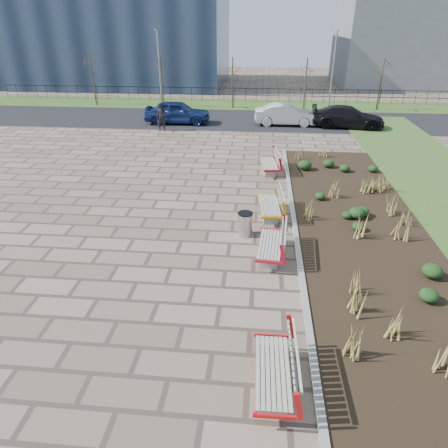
# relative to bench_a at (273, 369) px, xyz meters

# --- Properties ---
(ground) EXTENTS (120.00, 120.00, 0.00)m
(ground) POSITION_rel_bench_a_xyz_m (-3.00, 2.48, -0.50)
(ground) COLOR #816A59
(ground) RESTS_ON ground
(planting_bed) EXTENTS (4.50, 18.00, 0.10)m
(planting_bed) POSITION_rel_bench_a_xyz_m (3.25, 7.48, -0.45)
(planting_bed) COLOR black
(planting_bed) RESTS_ON ground
(planting_curb) EXTENTS (0.16, 18.00, 0.15)m
(planting_curb) POSITION_rel_bench_a_xyz_m (0.92, 7.48, -0.42)
(planting_curb) COLOR gray
(planting_curb) RESTS_ON ground
(grass_verge_far) EXTENTS (80.00, 5.00, 0.04)m
(grass_verge_far) POSITION_rel_bench_a_xyz_m (-3.00, 30.48, -0.48)
(grass_verge_far) COLOR #33511E
(grass_verge_far) RESTS_ON ground
(road) EXTENTS (80.00, 7.00, 0.02)m
(road) POSITION_rel_bench_a_xyz_m (-3.00, 24.48, -0.49)
(road) COLOR black
(road) RESTS_ON ground
(bench_a) EXTENTS (0.93, 2.11, 1.00)m
(bench_a) POSITION_rel_bench_a_xyz_m (0.00, 0.00, 0.00)
(bench_a) COLOR red
(bench_a) RESTS_ON ground
(bench_b) EXTENTS (1.05, 2.16, 1.00)m
(bench_b) POSITION_rel_bench_a_xyz_m (0.00, 5.11, 0.00)
(bench_b) COLOR red
(bench_b) RESTS_ON ground
(bench_c) EXTENTS (1.07, 2.17, 1.00)m
(bench_c) POSITION_rel_bench_a_xyz_m (0.00, 8.09, 0.00)
(bench_c) COLOR #FFB90D
(bench_c) RESTS_ON ground
(bench_d) EXTENTS (1.17, 2.20, 1.00)m
(bench_d) POSITION_rel_bench_a_xyz_m (0.00, 13.05, 0.00)
(bench_d) COLOR #AC0B0E
(bench_d) RESTS_ON ground
(litter_bin) EXTENTS (0.51, 0.51, 0.83)m
(litter_bin) POSITION_rel_bench_a_xyz_m (-0.85, 6.46, -0.08)
(litter_bin) COLOR #B2B2B7
(litter_bin) RESTS_ON ground
(pedestrian) EXTENTS (0.74, 0.53, 1.87)m
(pedestrian) POSITION_rel_bench_a_xyz_m (-7.13, 20.64, 0.43)
(pedestrian) COLOR black
(pedestrian) RESTS_ON ground
(car_blue) EXTENTS (4.73, 2.02, 1.59)m
(car_blue) POSITION_rel_bench_a_xyz_m (-6.50, 22.89, 0.32)
(car_blue) COLOR navy
(car_blue) RESTS_ON road
(car_silver) EXTENTS (4.42, 1.57, 1.45)m
(car_silver) POSITION_rel_bench_a_xyz_m (1.26, 23.09, 0.25)
(car_silver) COLOR #A7ABAF
(car_silver) RESTS_ON road
(car_black) EXTENTS (5.16, 2.58, 1.44)m
(car_black) POSITION_rel_bench_a_xyz_m (5.49, 22.80, 0.24)
(car_black) COLOR black
(car_black) RESTS_ON road
(tree_a) EXTENTS (1.40, 1.40, 4.00)m
(tree_a) POSITION_rel_bench_a_xyz_m (-15.00, 28.98, 1.54)
(tree_a) COLOR #4C3D2D
(tree_a) RESTS_ON grass_verge_far
(tree_b) EXTENTS (1.40, 1.40, 4.00)m
(tree_b) POSITION_rel_bench_a_xyz_m (-9.00, 28.98, 1.54)
(tree_b) COLOR #4C3D2D
(tree_b) RESTS_ON grass_verge_far
(tree_c) EXTENTS (1.40, 1.40, 4.00)m
(tree_c) POSITION_rel_bench_a_xyz_m (-3.00, 28.98, 1.54)
(tree_c) COLOR #4C3D2D
(tree_c) RESTS_ON grass_verge_far
(tree_d) EXTENTS (1.40, 1.40, 4.00)m
(tree_d) POSITION_rel_bench_a_xyz_m (3.00, 28.98, 1.54)
(tree_d) COLOR #4C3D2D
(tree_d) RESTS_ON grass_verge_far
(tree_e) EXTENTS (1.40, 1.40, 4.00)m
(tree_e) POSITION_rel_bench_a_xyz_m (9.00, 28.98, 1.54)
(tree_e) COLOR #4C3D2D
(tree_e) RESTS_ON grass_verge_far
(lamp_west) EXTENTS (0.24, 0.60, 6.00)m
(lamp_west) POSITION_rel_bench_a_xyz_m (-9.00, 28.48, 2.54)
(lamp_west) COLOR gray
(lamp_west) RESTS_ON grass_verge_far
(lamp_east) EXTENTS (0.24, 0.60, 6.00)m
(lamp_east) POSITION_rel_bench_a_xyz_m (5.00, 28.48, 2.54)
(lamp_east) COLOR gray
(lamp_east) RESTS_ON grass_verge_far
(railing_fence) EXTENTS (44.00, 0.10, 1.20)m
(railing_fence) POSITION_rel_bench_a_xyz_m (-3.00, 31.98, 0.14)
(railing_fence) COLOR black
(railing_fence) RESTS_ON grass_verge_far
(building_glass) EXTENTS (40.00, 14.00, 15.00)m
(building_glass) POSITION_rel_bench_a_xyz_m (-25.00, 42.48, 7.00)
(building_glass) COLOR #192338
(building_glass) RESTS_ON ground
(building_grey) EXTENTS (18.00, 12.00, 10.00)m
(building_grey) POSITION_rel_bench_a_xyz_m (17.00, 44.48, 4.50)
(building_grey) COLOR slate
(building_grey) RESTS_ON ground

